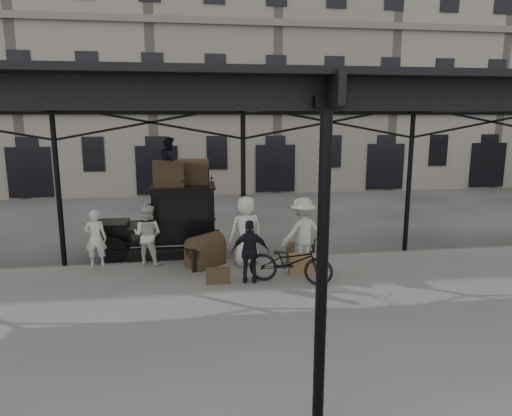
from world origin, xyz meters
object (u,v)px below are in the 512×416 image
at_px(porter_left, 96,238).
at_px(porter_official, 250,252).
at_px(steamer_trunk_platform, 206,253).
at_px(steamer_trunk_roof_near, 168,176).
at_px(bicycle, 291,262).
at_px(taxi, 173,217).

relative_size(porter_left, porter_official, 1.00).
xyz_separation_m(porter_official, steamer_trunk_platform, (-1.05, 1.48, -0.42)).
relative_size(porter_left, steamer_trunk_roof_near, 1.80).
height_order(porter_official, steamer_trunk_roof_near, steamer_trunk_roof_near).
relative_size(bicycle, steamer_trunk_roof_near, 2.36).
xyz_separation_m(taxi, steamer_trunk_platform, (0.91, -1.60, -0.68)).
bearing_deg(taxi, steamer_trunk_roof_near, -108.07).
bearing_deg(steamer_trunk_roof_near, bicycle, -46.93).
bearing_deg(porter_left, taxi, -147.89).
bearing_deg(porter_official, bicycle, 178.76).
relative_size(porter_official, bicycle, 0.76).
height_order(bicycle, steamer_trunk_roof_near, steamer_trunk_roof_near).
distance_m(taxi, steamer_trunk_roof_near, 1.33).
xyz_separation_m(porter_left, porter_official, (4.00, -1.86, -0.00)).
relative_size(taxi, steamer_trunk_roof_near, 4.11).
bearing_deg(taxi, steamer_trunk_platform, -60.55).
height_order(porter_left, porter_official, porter_left).
bearing_deg(steamer_trunk_roof_near, steamer_trunk_platform, -55.94).
relative_size(porter_official, steamer_trunk_roof_near, 1.79).
relative_size(porter_left, bicycle, 0.76).
height_order(taxi, steamer_trunk_platform, taxi).
distance_m(porter_left, bicycle, 5.38).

